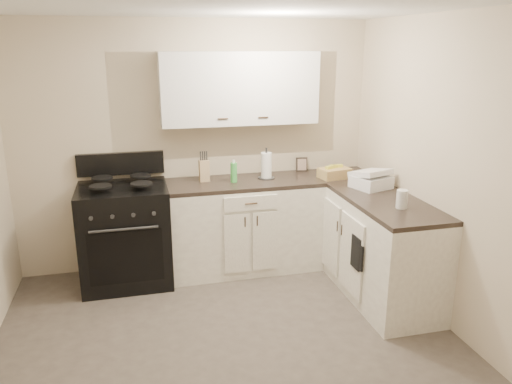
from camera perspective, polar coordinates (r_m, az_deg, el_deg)
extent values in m
plane|color=#473F38|center=(3.97, -2.60, -18.05)|extent=(3.60, 3.60, 0.00)
plane|color=white|center=(3.28, -3.19, 20.86)|extent=(3.60, 3.60, 0.00)
plane|color=beige|center=(5.15, -6.84, 5.16)|extent=(3.60, 0.00, 3.60)
plane|color=beige|center=(4.15, 22.31, 1.30)|extent=(0.00, 3.60, 3.60)
plane|color=beige|center=(1.84, 8.78, -16.56)|extent=(3.60, 0.00, 3.60)
cube|color=white|center=(5.15, -1.40, -3.98)|extent=(1.55, 0.60, 0.90)
cube|color=white|center=(4.92, 12.68, -5.37)|extent=(0.60, 1.90, 0.90)
cube|color=black|center=(5.01, -1.43, 1.07)|extent=(1.55, 0.60, 0.04)
cube|color=black|center=(4.77, 13.03, -0.12)|extent=(0.60, 1.90, 0.04)
cube|color=silver|center=(4.99, -1.90, 11.76)|extent=(1.55, 0.30, 0.70)
cube|color=black|center=(5.01, -14.67, -4.99)|extent=(0.84, 0.72, 1.01)
cube|color=tan|center=(4.99, -5.95, 2.44)|extent=(0.10, 0.09, 0.21)
cylinder|color=white|center=(5.06, 1.19, 3.04)|extent=(0.12, 0.12, 0.27)
cylinder|color=green|center=(4.93, -2.56, 2.24)|extent=(0.08, 0.08, 0.19)
cube|color=black|center=(5.39, 5.24, 3.16)|extent=(0.12, 0.05, 0.15)
cube|color=tan|center=(5.16, 8.97, 2.15)|extent=(0.33, 0.25, 0.10)
cube|color=white|center=(4.86, 13.01, 1.14)|extent=(0.39, 0.38, 0.12)
cylinder|color=silver|center=(4.31, 16.33, -0.78)|extent=(0.11, 0.11, 0.16)
cube|color=black|center=(4.37, 11.71, -7.26)|extent=(0.02, 0.13, 0.23)
cube|color=black|center=(4.42, 11.38, -6.81)|extent=(0.02, 0.17, 0.29)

